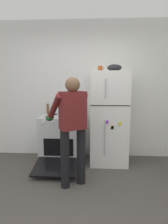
% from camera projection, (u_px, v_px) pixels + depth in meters
% --- Properties ---
extents(ground, '(8.00, 8.00, 0.00)m').
position_uv_depth(ground, '(73.00, 211.00, 2.50)').
color(ground, '#4C4742').
extents(kitchen_wall_back, '(6.00, 0.10, 2.70)m').
position_uv_depth(kitchen_wall_back, '(84.00, 90.00, 4.20)').
color(kitchen_wall_back, white).
rests_on(kitchen_wall_back, ground).
extents(refrigerator, '(0.68, 0.72, 1.71)m').
position_uv_depth(refrigerator, '(109.00, 118.00, 3.88)').
color(refrigerator, white).
rests_on(refrigerator, ground).
extents(stove_range, '(0.76, 1.20, 0.89)m').
position_uv_depth(stove_range, '(61.00, 139.00, 3.99)').
color(stove_range, silver).
rests_on(stove_range, ground).
extents(person_cook, '(0.67, 0.73, 1.60)m').
position_uv_depth(person_cook, '(72.00, 122.00, 3.01)').
color(person_cook, black).
rests_on(person_cook, ground).
extents(red_pot, '(0.36, 0.26, 0.13)m').
position_uv_depth(red_pot, '(69.00, 113.00, 3.86)').
color(red_pot, '#19479E').
rests_on(red_pot, stove_range).
extents(coffee_mug, '(0.11, 0.08, 0.10)m').
position_uv_depth(coffee_mug, '(100.00, 69.00, 3.79)').
color(coffee_mug, '#B24C1E').
rests_on(coffee_mug, refrigerator).
extents(pepper_mill, '(0.05, 0.05, 0.20)m').
position_uv_depth(pepper_mill, '(48.00, 109.00, 4.13)').
color(pepper_mill, brown).
rests_on(pepper_mill, stove_range).
extents(mixing_bowl, '(0.26, 0.26, 0.12)m').
position_uv_depth(mixing_bowl, '(114.00, 68.00, 3.73)').
color(mixing_bowl, black).
rests_on(mixing_bowl, refrigerator).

